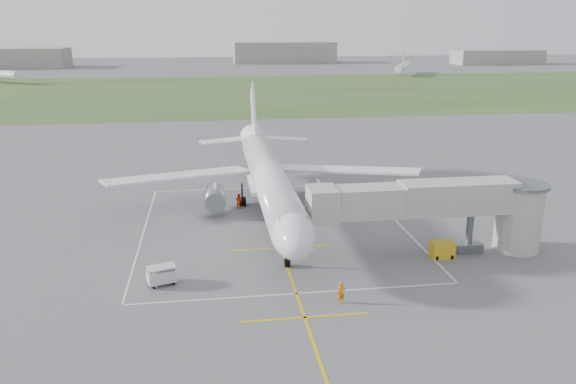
{
  "coord_description": "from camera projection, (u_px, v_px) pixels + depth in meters",
  "views": [
    {
      "loc": [
        -6.66,
        -61.49,
        21.23
      ],
      "look_at": [
        1.58,
        -4.0,
        4.0
      ],
      "focal_mm": 35.0,
      "sensor_mm": 36.0,
      "label": 1
    }
  ],
  "objects": [
    {
      "name": "baggage_cart",
      "position": [
        162.0,
        275.0,
        47.75
      ],
      "size": [
        2.67,
        2.05,
        1.64
      ],
      "rotation": [
        0.0,
        0.0,
        0.3
      ],
      "color": "silver",
      "rests_on": "ground"
    },
    {
      "name": "ramp_worker_nose",
      "position": [
        341.0,
        293.0,
        44.53
      ],
      "size": [
        0.72,
        0.54,
        1.78
      ],
      "primitive_type": "imported",
      "rotation": [
        0.0,
        0.0,
        0.19
      ],
      "color": "orange",
      "rests_on": "ground"
    },
    {
      "name": "ground",
      "position": [
        270.0,
        216.0,
        65.3
      ],
      "size": [
        700.0,
        700.0,
        0.0
      ],
      "primitive_type": "plane",
      "color": "#5D5C5F",
      "rests_on": "ground"
    },
    {
      "name": "distant_aircraft",
      "position": [
        213.0,
        70.0,
        234.96
      ],
      "size": [
        193.56,
        40.64,
        8.85
      ],
      "color": "white",
      "rests_on": "ground"
    },
    {
      "name": "apron_markings",
      "position": [
        276.0,
        233.0,
        59.78
      ],
      "size": [
        28.2,
        60.0,
        0.01
      ],
      "color": "gold",
      "rests_on": "ground"
    },
    {
      "name": "grass_strip",
      "position": [
        227.0,
        92.0,
        188.67
      ],
      "size": [
        700.0,
        120.0,
        0.02
      ],
      "primitive_type": "cube",
      "color": "#385726",
      "rests_on": "ground"
    },
    {
      "name": "distant_hangars",
      "position": [
        188.0,
        56.0,
        313.3
      ],
      "size": [
        345.0,
        49.0,
        12.0
      ],
      "color": "gray",
      "rests_on": "ground"
    },
    {
      "name": "jet_bridge",
      "position": [
        449.0,
        207.0,
        53.28
      ],
      "size": [
        23.4,
        5.0,
        7.2
      ],
      "color": "#A09D91",
      "rests_on": "ground"
    },
    {
      "name": "airliner",
      "position": [
        269.0,
        178.0,
        64.76
      ],
      "size": [
        38.93,
        46.75,
        13.52
      ],
      "color": "white",
      "rests_on": "ground"
    },
    {
      "name": "gpu_unit",
      "position": [
        442.0,
        250.0,
        53.34
      ],
      "size": [
        2.16,
        1.55,
        1.6
      ],
      "rotation": [
        0.0,
        0.0,
        0.01
      ],
      "color": "gold",
      "rests_on": "ground"
    },
    {
      "name": "ramp_worker_wing",
      "position": [
        239.0,
        201.0,
        67.84
      ],
      "size": [
        1.11,
        1.13,
        1.83
      ],
      "primitive_type": "imported",
      "rotation": [
        0.0,
        0.0,
        2.31
      ],
      "color": "#FF3A08",
      "rests_on": "ground"
    }
  ]
}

